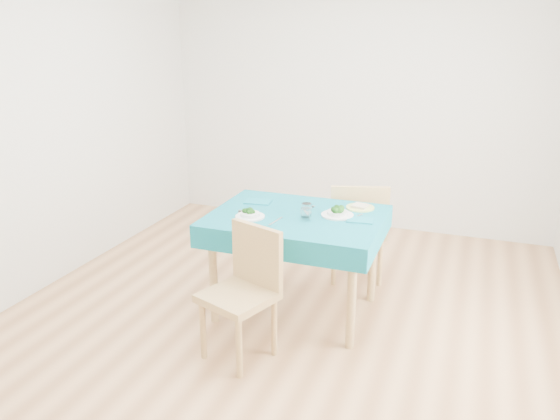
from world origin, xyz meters
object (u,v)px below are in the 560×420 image
(chair_far, at_px, (357,212))
(side_plate, at_px, (360,208))
(bowl_far, at_px, (338,211))
(chair_near, at_px, (238,286))
(table, at_px, (296,264))
(bowl_near, at_px, (250,213))

(chair_far, distance_m, side_plate, 0.51)
(chair_far, distance_m, bowl_far, 0.71)
(chair_near, xyz_separation_m, bowl_far, (0.43, 0.78, 0.29))
(table, bearing_deg, chair_near, -102.01)
(table, bearing_deg, side_plate, 38.16)
(table, bearing_deg, chair_far, 70.16)
(bowl_near, height_order, bowl_far, bowl_far)
(chair_near, bearing_deg, table, 98.10)
(chair_far, bearing_deg, bowl_far, 73.01)
(table, xyz_separation_m, bowl_far, (0.28, 0.08, 0.41))
(side_plate, bearing_deg, bowl_near, -145.33)
(table, relative_size, bowl_far, 5.26)
(chair_far, relative_size, side_plate, 5.48)
(chair_near, bearing_deg, chair_far, 93.94)
(side_plate, bearing_deg, table, -141.84)
(chair_near, relative_size, side_plate, 4.81)
(bowl_near, distance_m, side_plate, 0.83)
(bowl_near, bearing_deg, chair_far, 58.59)
(table, height_order, chair_far, chair_far)
(table, bearing_deg, bowl_near, -150.56)
(table, distance_m, chair_far, 0.83)
(bowl_near, bearing_deg, bowl_far, 23.35)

